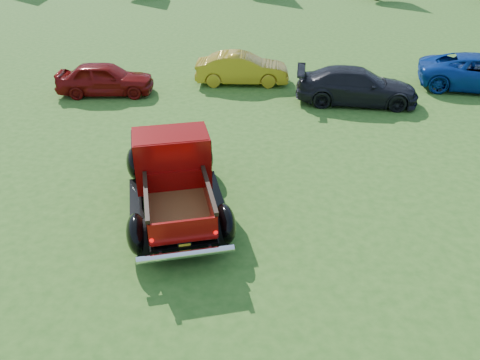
# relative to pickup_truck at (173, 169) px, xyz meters

# --- Properties ---
(ground) EXTENTS (120.00, 120.00, 0.00)m
(ground) POSITION_rel_pickup_truck_xyz_m (2.10, -0.64, -0.83)
(ground) COLOR #2E5919
(ground) RESTS_ON ground
(pickup_truck) EXTENTS (3.44, 5.04, 1.76)m
(pickup_truck) POSITION_rel_pickup_truck_xyz_m (0.00, 0.00, 0.00)
(pickup_truck) COLOR black
(pickup_truck) RESTS_ON ground
(show_car_red) EXTENTS (3.71, 1.95, 1.20)m
(show_car_red) POSITION_rel_pickup_truck_xyz_m (-4.40, 6.88, -0.23)
(show_car_red) COLOR maroon
(show_car_red) RESTS_ON ground
(show_car_yellow) EXTENTS (3.75, 1.64, 1.20)m
(show_car_yellow) POSITION_rel_pickup_truck_xyz_m (0.49, 8.78, -0.24)
(show_car_yellow) COLOR #B89018
(show_car_yellow) RESTS_ON ground
(show_car_grey) EXTENTS (4.28, 1.75, 1.24)m
(show_car_grey) POSITION_rel_pickup_truck_xyz_m (4.81, 7.19, -0.21)
(show_car_grey) COLOR black
(show_car_grey) RESTS_ON ground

